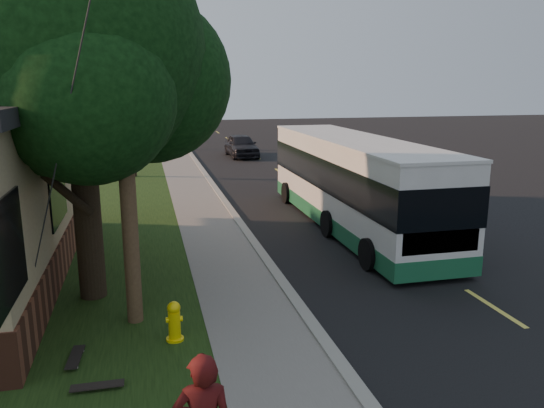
{
  "coord_description": "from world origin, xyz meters",
  "views": [
    {
      "loc": [
        -2.96,
        -8.95,
        4.6
      ],
      "look_at": [
        0.23,
        4.24,
        1.5
      ],
      "focal_mm": 35.0,
      "sensor_mm": 36.0,
      "label": 1
    }
  ],
  "objects_px": {
    "leafy_tree": "(77,54)",
    "skateboard_spare": "(97,386)",
    "bare_tree_far": "(142,121)",
    "distant_car": "(241,145)",
    "utility_pole": "(121,81)",
    "fire_hydrant": "(174,321)",
    "bare_tree_near": "(132,134)",
    "traffic_signal": "(187,102)",
    "skateboard_main": "(75,357)",
    "transit_bus": "(353,180)"
  },
  "relations": [
    {
      "from": "bare_tree_near",
      "to": "skateboard_spare",
      "type": "distance_m",
      "value": 19.44
    },
    {
      "from": "traffic_signal",
      "to": "skateboard_main",
      "type": "distance_m",
      "value": 34.81
    },
    {
      "from": "leafy_tree",
      "to": "bare_tree_near",
      "type": "bearing_deg",
      "value": 87.5
    },
    {
      "from": "skateboard_main",
      "to": "skateboard_spare",
      "type": "bearing_deg",
      "value": -66.69
    },
    {
      "from": "traffic_signal",
      "to": "transit_bus",
      "type": "distance_m",
      "value": 27.5
    },
    {
      "from": "distant_car",
      "to": "bare_tree_far",
      "type": "bearing_deg",
      "value": 136.05
    },
    {
      "from": "fire_hydrant",
      "to": "transit_bus",
      "type": "xyz_separation_m",
      "value": [
        6.1,
        6.71,
        1.12
      ]
    },
    {
      "from": "fire_hydrant",
      "to": "transit_bus",
      "type": "bearing_deg",
      "value": 47.72
    },
    {
      "from": "leafy_tree",
      "to": "skateboard_main",
      "type": "distance_m",
      "value": 5.86
    },
    {
      "from": "fire_hydrant",
      "to": "skateboard_spare",
      "type": "bearing_deg",
      "value": -132.93
    },
    {
      "from": "utility_pole",
      "to": "distant_car",
      "type": "height_order",
      "value": "utility_pole"
    },
    {
      "from": "fire_hydrant",
      "to": "leafy_tree",
      "type": "distance_m",
      "value": 5.65
    },
    {
      "from": "traffic_signal",
      "to": "skateboard_spare",
      "type": "bearing_deg",
      "value": -97.0
    },
    {
      "from": "traffic_signal",
      "to": "distant_car",
      "type": "relative_size",
      "value": 1.3
    },
    {
      "from": "fire_hydrant",
      "to": "bare_tree_near",
      "type": "xyz_separation_m",
      "value": [
        -0.9,
        18.0,
        1.72
      ]
    },
    {
      "from": "fire_hydrant",
      "to": "skateboard_spare",
      "type": "xyz_separation_m",
      "value": [
        -1.24,
        -1.33,
        -0.31
      ]
    },
    {
      "from": "bare_tree_far",
      "to": "distant_car",
      "type": "bearing_deg",
      "value": -42.66
    },
    {
      "from": "bare_tree_far",
      "to": "skateboard_main",
      "type": "height_order",
      "value": "bare_tree_far"
    },
    {
      "from": "traffic_signal",
      "to": "transit_bus",
      "type": "bearing_deg",
      "value": -83.72
    },
    {
      "from": "skateboard_main",
      "to": "bare_tree_near",
      "type": "bearing_deg",
      "value": 87.6
    },
    {
      "from": "transit_bus",
      "to": "skateboard_main",
      "type": "distance_m",
      "value": 10.59
    },
    {
      "from": "transit_bus",
      "to": "skateboard_spare",
      "type": "relative_size",
      "value": 13.66
    },
    {
      "from": "distant_car",
      "to": "leafy_tree",
      "type": "bearing_deg",
      "value": -109.76
    },
    {
      "from": "traffic_signal",
      "to": "skateboard_main",
      "type": "height_order",
      "value": "traffic_signal"
    },
    {
      "from": "bare_tree_far",
      "to": "traffic_signal",
      "type": "relative_size",
      "value": 0.73
    },
    {
      "from": "leafy_tree",
      "to": "distant_car",
      "type": "height_order",
      "value": "leafy_tree"
    },
    {
      "from": "utility_pole",
      "to": "distant_car",
      "type": "distance_m",
      "value": 24.57
    },
    {
      "from": "skateboard_main",
      "to": "bare_tree_far",
      "type": "bearing_deg",
      "value": 87.61
    },
    {
      "from": "distant_car",
      "to": "traffic_signal",
      "type": "bearing_deg",
      "value": 103.8
    },
    {
      "from": "leafy_tree",
      "to": "skateboard_spare",
      "type": "xyz_separation_m",
      "value": [
        0.33,
        -3.98,
        -5.04
      ]
    },
    {
      "from": "traffic_signal",
      "to": "transit_bus",
      "type": "relative_size",
      "value": 0.51
    },
    {
      "from": "fire_hydrant",
      "to": "bare_tree_near",
      "type": "distance_m",
      "value": 18.1
    },
    {
      "from": "traffic_signal",
      "to": "leafy_tree",
      "type": "bearing_deg",
      "value": -98.47
    },
    {
      "from": "fire_hydrant",
      "to": "distant_car",
      "type": "height_order",
      "value": "distant_car"
    },
    {
      "from": "skateboard_main",
      "to": "leafy_tree",
      "type": "bearing_deg",
      "value": 88.15
    },
    {
      "from": "skateboard_main",
      "to": "fire_hydrant",
      "type": "bearing_deg",
      "value": 11.65
    },
    {
      "from": "bare_tree_far",
      "to": "traffic_signal",
      "type": "distance_m",
      "value": 5.44
    },
    {
      "from": "bare_tree_near",
      "to": "traffic_signal",
      "type": "relative_size",
      "value": 0.78
    },
    {
      "from": "traffic_signal",
      "to": "skateboard_spare",
      "type": "distance_m",
      "value": 35.73
    },
    {
      "from": "bare_tree_far",
      "to": "bare_tree_near",
      "type": "bearing_deg",
      "value": -92.39
    },
    {
      "from": "leafy_tree",
      "to": "bare_tree_far",
      "type": "relative_size",
      "value": 1.94
    },
    {
      "from": "bare_tree_near",
      "to": "distant_car",
      "type": "height_order",
      "value": "bare_tree_near"
    },
    {
      "from": "skateboard_spare",
      "to": "bare_tree_far",
      "type": "bearing_deg",
      "value": 88.46
    },
    {
      "from": "bare_tree_far",
      "to": "distant_car",
      "type": "height_order",
      "value": "bare_tree_far"
    },
    {
      "from": "leafy_tree",
      "to": "bare_tree_near",
      "type": "height_order",
      "value": "leafy_tree"
    },
    {
      "from": "bare_tree_far",
      "to": "transit_bus",
      "type": "height_order",
      "value": "bare_tree_far"
    },
    {
      "from": "utility_pole",
      "to": "bare_tree_far",
      "type": "height_order",
      "value": "utility_pole"
    },
    {
      "from": "leafy_tree",
      "to": "fire_hydrant",
      "type": "bearing_deg",
      "value": -59.33
    },
    {
      "from": "bare_tree_near",
      "to": "utility_pole",
      "type": "bearing_deg",
      "value": -89.34
    },
    {
      "from": "fire_hydrant",
      "to": "traffic_signal",
      "type": "xyz_separation_m",
      "value": [
        3.1,
        34.0,
        2.73
      ]
    }
  ]
}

